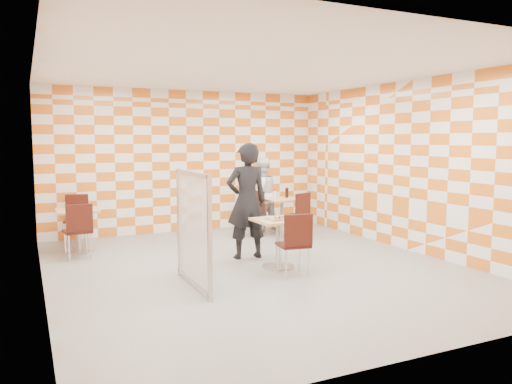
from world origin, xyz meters
TOP-DOWN VIEW (x-y plane):
  - room_shell at (0.00, 0.54)m, footprint 7.00×7.00m
  - main_table at (0.34, -0.11)m, footprint 0.70×0.70m
  - second_table at (1.64, 2.24)m, footprint 0.70×0.70m
  - empty_table at (-2.35, 2.33)m, footprint 0.70×0.70m
  - chair_main_front at (0.30, -0.71)m, footprint 0.48×0.49m
  - chair_second_front at (1.71, 1.67)m, footprint 0.54×0.55m
  - chair_second_side at (1.05, 2.31)m, footprint 0.44×0.43m
  - chair_empty_near at (-2.40, 1.73)m, footprint 0.46×0.47m
  - chair_empty_far at (-2.30, 3.11)m, footprint 0.50×0.51m
  - partition at (-1.17, -0.56)m, footprint 0.08×1.38m
  - man_dark at (0.14, 0.66)m, footprint 0.73×0.50m
  - man_white at (1.47, 2.87)m, footprint 0.86×0.73m
  - pizza_on_foil at (0.34, -0.13)m, footprint 0.40×0.40m
  - sport_bottle at (1.50, 2.31)m, footprint 0.06×0.06m
  - soda_bottle at (1.81, 2.35)m, footprint 0.07×0.07m

SIDE VIEW (x-z plane):
  - main_table at x=0.34m, z-range 0.13..0.88m
  - second_table at x=1.64m, z-range 0.13..0.88m
  - empty_table at x=-2.35m, z-range 0.13..0.88m
  - chair_main_front at x=0.30m, z-range 0.08..1.01m
  - chair_second_front at x=1.71m, z-range 0.08..1.01m
  - chair_second_side at x=1.05m, z-range 0.08..1.01m
  - chair_empty_near at x=-2.40m, z-range 0.08..1.01m
  - chair_empty_far at x=-2.30m, z-range 0.08..1.01m
  - pizza_on_foil at x=0.34m, z-range 0.74..0.79m
  - man_white at x=1.47m, z-range 0.00..1.58m
  - partition at x=-1.17m, z-range 0.02..1.57m
  - sport_bottle at x=1.50m, z-range 0.74..0.94m
  - soda_bottle at x=1.81m, z-range 0.74..0.97m
  - man_dark at x=0.14m, z-range 0.00..1.91m
  - room_shell at x=0.00m, z-range -2.00..5.00m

